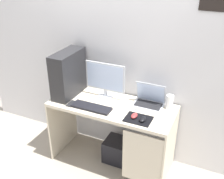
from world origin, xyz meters
TOP-DOWN VIEW (x-y plane):
  - ground_plane at (0.00, 0.00)m, footprint 8.00×8.00m
  - wall_back at (0.00, 0.32)m, footprint 4.00×0.05m
  - desk at (0.02, -0.01)m, footprint 1.33×0.56m
  - pc_tower at (-0.53, 0.02)m, footprint 0.19×0.47m
  - monitor at (-0.14, 0.13)m, footprint 0.45×0.17m
  - laptop at (0.35, 0.15)m, footprint 0.32×0.24m
  - speaker at (0.56, 0.18)m, footprint 0.08×0.08m
  - keyboard at (-0.16, -0.16)m, footprint 0.42×0.14m
  - mousepad at (0.34, -0.15)m, footprint 0.26×0.20m
  - mouse_left at (0.30, -0.14)m, footprint 0.06×0.10m
  - mouse_right at (0.39, -0.16)m, footprint 0.06×0.10m
  - cell_phone at (-0.39, -0.17)m, footprint 0.07×0.13m
  - subwoofer at (0.04, 0.05)m, footprint 0.27×0.27m

SIDE VIEW (x-z plane):
  - ground_plane at x=0.00m, z-range 0.00..0.00m
  - subwoofer at x=0.04m, z-range 0.00..0.27m
  - desk at x=0.02m, z-range 0.22..0.98m
  - mousepad at x=0.34m, z-range 0.77..0.77m
  - cell_phone at x=-0.39m, z-range 0.77..0.78m
  - keyboard at x=-0.16m, z-range 0.77..0.79m
  - mouse_left at x=0.30m, z-range 0.77..0.80m
  - mouse_right at x=0.39m, z-range 0.77..0.80m
  - laptop at x=0.35m, z-range 0.69..0.93m
  - speaker at x=0.56m, z-range 0.77..0.91m
  - monitor at x=-0.14m, z-range 0.78..1.17m
  - pc_tower at x=-0.53m, z-range 0.77..1.27m
  - wall_back at x=0.00m, z-range 0.00..2.60m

